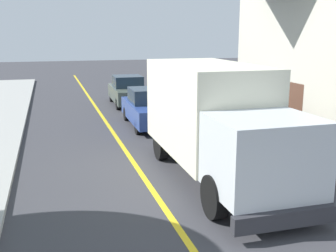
{
  "coord_description": "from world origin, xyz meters",
  "views": [
    {
      "loc": [
        -2.45,
        -3.2,
        4.06
      ],
      "look_at": [
        0.83,
        7.94,
        1.4
      ],
      "focal_mm": 43.4,
      "sensor_mm": 36.0,
      "label": 1
    }
  ],
  "objects": [
    {
      "name": "centre_line_yellow",
      "position": [
        0.0,
        10.0,
        0.0
      ],
      "size": [
        0.16,
        56.0,
        0.01
      ],
      "primitive_type": "cube",
      "color": "gold",
      "rests_on": "ground"
    },
    {
      "name": "box_truck",
      "position": [
        1.99,
        7.19,
        1.77
      ],
      "size": [
        2.44,
        7.19,
        3.2
      ],
      "color": "#F2EDCC",
      "rests_on": "ground"
    },
    {
      "name": "parked_car_near",
      "position": [
        1.77,
        14.13,
        0.79
      ],
      "size": [
        1.88,
        4.43,
        1.67
      ],
      "color": "#2D4793",
      "rests_on": "ground"
    },
    {
      "name": "parked_car_mid",
      "position": [
        1.91,
        19.79,
        0.79
      ],
      "size": [
        1.9,
        4.44,
        1.67
      ],
      "color": "#4C564C",
      "rests_on": "ground"
    },
    {
      "name": "parked_van_across",
      "position": [
        5.2,
        10.88,
        0.79
      ],
      "size": [
        1.99,
        4.47,
        1.67
      ],
      "color": "#B7B7BC",
      "rests_on": "ground"
    },
    {
      "name": "stop_sign",
      "position": [
        4.92,
        11.96,
        1.86
      ],
      "size": [
        0.8,
        0.1,
        2.65
      ],
      "color": "gray",
      "rests_on": "ground"
    }
  ]
}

